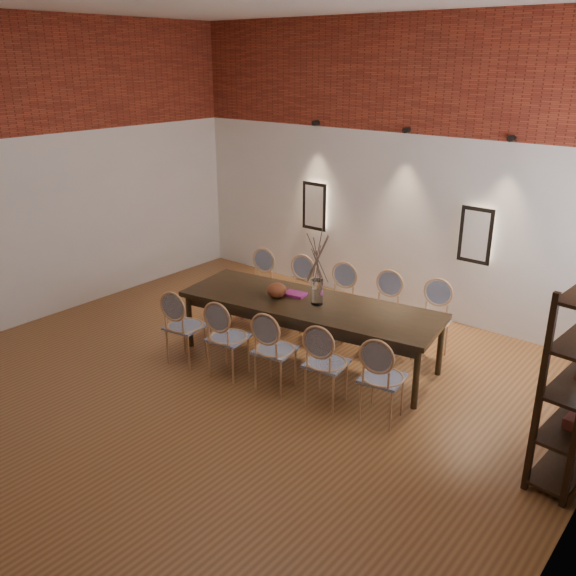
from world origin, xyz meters
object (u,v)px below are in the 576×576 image
Objects in this scene: chair_near_e at (383,378)px; chair_near_c at (275,350)px; chair_near_a at (185,326)px; chair_near_b at (228,337)px; dining_table at (309,331)px; book at (295,294)px; chair_far_b at (296,294)px; chair_far_e at (431,322)px; chair_near_d at (327,363)px; bowl at (277,290)px; chair_far_a at (257,286)px; chair_far_c at (337,303)px; vase at (317,292)px; chair_far_d at (382,312)px.

chair_near_c is at bearing -180.00° from chair_near_e.
chair_near_a is 1.00× the size of chair_near_b.
chair_near_b reaches higher than dining_table.
chair_near_b is 3.62× the size of book.
chair_far_b is 3.62× the size of book.
book is (-1.38, -0.89, 0.30)m from chair_far_e.
chair_near_b is 1.00× the size of chair_near_d.
dining_table is 0.63m from bowl.
chair_far_e is (2.46, 0.40, 0.00)m from chair_far_a.
chair_far_c is at bearing 90.00° from dining_table.
chair_far_b is 0.93m from bowl.
book is at bearing 170.98° from vase.
chair_far_d is at bearing 65.17° from vase.
chair_near_a and chair_near_b have the same top height.
chair_near_e is 1.00× the size of chair_far_b.
chair_near_c is at bearing -180.00° from chair_near_d.
book is (-0.28, 0.07, 0.39)m from dining_table.
chair_near_b and chair_far_c have the same top height.
chair_far_c is (-0.25, 1.54, 0.00)m from chair_near_c.
dining_table is at bearing 32.06° from chair_near_a.
chair_far_d is (1.60, 1.84, 0.00)m from chair_near_a.
vase is at bearing 30.14° from chair_near_a.
chair_far_d is at bearing 180.00° from chair_far_a.
chair_near_b is 1.68m from chair_far_c.
chair_near_a is 3.62× the size of book.
chair_far_b is at bearing -180.00° from chair_far_a.
dining_table is 0.79m from chair_near_c.
chair_far_a is 1.00× the size of chair_far_b.
chair_far_c and chair_far_d have the same top height.
chair_near_a is 2.44m from chair_far_d.
chair_near_a is 1.00× the size of chair_far_d.
chair_near_a is at bearing -180.00° from chair_near_e.
chair_far_b is at bearing 140.14° from chair_near_e.
chair_far_b is at bearing 141.84° from vase.
chair_near_a is at bearing -140.74° from vase.
dining_table is at bearing 128.60° from chair_near_d.
chair_near_e is 2.44m from chair_far_b.
chair_near_d is 3.62× the size of book.
chair_near_b is 1.00× the size of chair_far_c.
book is at bearing 36.93° from chair_far_d.
chair_far_c is (-0.12, 0.77, 0.09)m from dining_table.
chair_far_e is 3.92× the size of bowl.
chair_near_a is 1.00× the size of chair_near_d.
chair_near_e is 2.00m from chair_far_c.
chair_near_a and chair_far_b have the same top height.
chair_near_b is at bearing -96.54° from bowl.
chair_near_c is 3.13× the size of vase.
chair_near_c is at bearing -64.76° from book.
chair_far_c is at bearing 128.60° from chair_near_e.
vase is (-0.03, 0.79, 0.43)m from chair_near_c.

